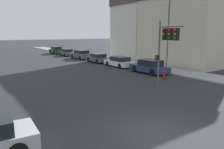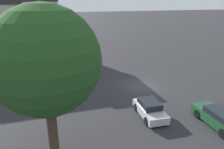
{
  "view_description": "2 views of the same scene",
  "coord_description": "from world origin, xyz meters",
  "px_view_note": "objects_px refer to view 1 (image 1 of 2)",
  "views": [
    {
      "loc": [
        -6.43,
        -5.9,
        4.22
      ],
      "look_at": [
        1.47,
        5.67,
        1.58
      ],
      "focal_mm": 35.0,
      "sensor_mm": 36.0,
      "label": 1
    },
    {
      "loc": [
        -21.29,
        10.37,
        9.56
      ],
      "look_at": [
        0.0,
        3.67,
        1.78
      ],
      "focal_mm": 35.0,
      "sensor_mm": 36.0,
      "label": 2
    }
  ],
  "objects_px": {
    "parked_car_3": "(81,55)",
    "parked_car_4": "(67,53)",
    "parked_car_5": "(56,50)",
    "traffic_signal": "(167,40)",
    "parked_car_0": "(149,67)",
    "parked_car_1": "(119,62)",
    "parked_car_2": "(98,58)",
    "fire_hydrant": "(164,76)"
  },
  "relations": [
    {
      "from": "traffic_signal",
      "to": "parked_car_3",
      "type": "height_order",
      "value": "traffic_signal"
    },
    {
      "from": "traffic_signal",
      "to": "parked_car_2",
      "type": "distance_m",
      "value": 16.74
    },
    {
      "from": "traffic_signal",
      "to": "parked_car_4",
      "type": "xyz_separation_m",
      "value": [
        3.44,
        27.88,
        -3.09
      ]
    },
    {
      "from": "parked_car_1",
      "to": "fire_hydrant",
      "type": "relative_size",
      "value": 5.06
    },
    {
      "from": "parked_car_4",
      "to": "fire_hydrant",
      "type": "relative_size",
      "value": 4.32
    },
    {
      "from": "parked_car_0",
      "to": "fire_hydrant",
      "type": "distance_m",
      "value": 4.01
    },
    {
      "from": "parked_car_3",
      "to": "fire_hydrant",
      "type": "height_order",
      "value": "parked_car_3"
    },
    {
      "from": "parked_car_2",
      "to": "parked_car_4",
      "type": "bearing_deg",
      "value": -0.82
    },
    {
      "from": "parked_car_0",
      "to": "parked_car_2",
      "type": "height_order",
      "value": "parked_car_0"
    },
    {
      "from": "parked_car_0",
      "to": "parked_car_1",
      "type": "bearing_deg",
      "value": -0.95
    },
    {
      "from": "traffic_signal",
      "to": "parked_car_5",
      "type": "bearing_deg",
      "value": -93.48
    },
    {
      "from": "parked_car_0",
      "to": "parked_car_5",
      "type": "distance_m",
      "value": 27.93
    },
    {
      "from": "parked_car_0",
      "to": "traffic_signal",
      "type": "bearing_deg",
      "value": 146.72
    },
    {
      "from": "parked_car_1",
      "to": "parked_car_4",
      "type": "bearing_deg",
      "value": 1.51
    },
    {
      "from": "parked_car_1",
      "to": "parked_car_2",
      "type": "distance_m",
      "value": 5.2
    },
    {
      "from": "parked_car_4",
      "to": "parked_car_5",
      "type": "bearing_deg",
      "value": 3.35
    },
    {
      "from": "parked_car_3",
      "to": "parked_car_1",
      "type": "bearing_deg",
      "value": 179.78
    },
    {
      "from": "parked_car_0",
      "to": "parked_car_5",
      "type": "relative_size",
      "value": 1.04
    },
    {
      "from": "parked_car_3",
      "to": "fire_hydrant",
      "type": "bearing_deg",
      "value": 174.68
    },
    {
      "from": "traffic_signal",
      "to": "parked_car_3",
      "type": "xyz_separation_m",
      "value": [
        3.45,
        21.8,
        -3.02
      ]
    },
    {
      "from": "parked_car_5",
      "to": "fire_hydrant",
      "type": "relative_size",
      "value": 4.66
    },
    {
      "from": "parked_car_1",
      "to": "parked_car_2",
      "type": "height_order",
      "value": "parked_car_2"
    },
    {
      "from": "parked_car_2",
      "to": "fire_hydrant",
      "type": "relative_size",
      "value": 4.43
    },
    {
      "from": "parked_car_2",
      "to": "parked_car_3",
      "type": "relative_size",
      "value": 0.86
    },
    {
      "from": "traffic_signal",
      "to": "fire_hydrant",
      "type": "height_order",
      "value": "traffic_signal"
    },
    {
      "from": "parked_car_3",
      "to": "parked_car_2",
      "type": "bearing_deg",
      "value": 178.65
    },
    {
      "from": "parked_car_0",
      "to": "parked_car_4",
      "type": "relative_size",
      "value": 1.12
    },
    {
      "from": "parked_car_4",
      "to": "parked_car_2",
      "type": "bearing_deg",
      "value": -178.34
    },
    {
      "from": "parked_car_0",
      "to": "parked_car_3",
      "type": "height_order",
      "value": "parked_car_3"
    },
    {
      "from": "parked_car_3",
      "to": "parked_car_4",
      "type": "xyz_separation_m",
      "value": [
        -0.02,
        6.08,
        -0.08
      ]
    },
    {
      "from": "parked_car_3",
      "to": "parked_car_5",
      "type": "bearing_deg",
      "value": 0.26
    },
    {
      "from": "parked_car_0",
      "to": "parked_car_5",
      "type": "xyz_separation_m",
      "value": [
        -0.13,
        27.93,
        0.02
      ]
    },
    {
      "from": "parked_car_0",
      "to": "parked_car_3",
      "type": "bearing_deg",
      "value": -0.42
    },
    {
      "from": "traffic_signal",
      "to": "parked_car_1",
      "type": "relative_size",
      "value": 1.12
    },
    {
      "from": "traffic_signal",
      "to": "parked_car_3",
      "type": "bearing_deg",
      "value": -96.8
    },
    {
      "from": "parked_car_5",
      "to": "traffic_signal",
      "type": "bearing_deg",
      "value": 174.71
    },
    {
      "from": "parked_car_0",
      "to": "fire_hydrant",
      "type": "relative_size",
      "value": 4.86
    },
    {
      "from": "parked_car_1",
      "to": "parked_car_2",
      "type": "bearing_deg",
      "value": 2.78
    },
    {
      "from": "parked_car_1",
      "to": "parked_car_5",
      "type": "xyz_separation_m",
      "value": [
        -0.19,
        22.35,
        0.1
      ]
    },
    {
      "from": "parked_car_3",
      "to": "parked_car_0",
      "type": "bearing_deg",
      "value": 179.52
    },
    {
      "from": "parked_car_5",
      "to": "parked_car_0",
      "type": "bearing_deg",
      "value": -179.33
    },
    {
      "from": "parked_car_3",
      "to": "fire_hydrant",
      "type": "xyz_separation_m",
      "value": [
        -1.71,
        -20.1,
        -0.22
      ]
    }
  ]
}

